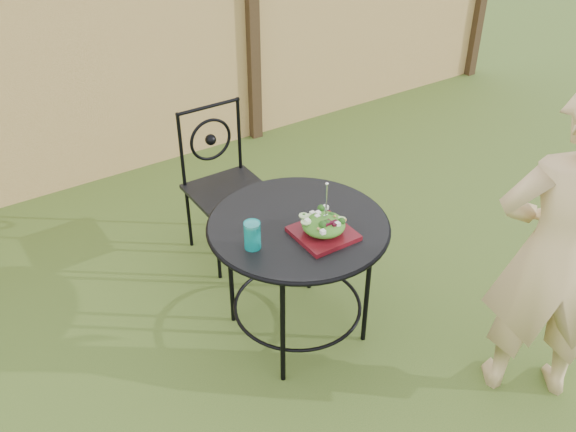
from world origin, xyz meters
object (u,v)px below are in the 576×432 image
at_px(patio_table, 298,246).
at_px(patio_chair, 224,181).
at_px(salad_plate, 323,234).
at_px(diner, 557,254).

distance_m(patio_table, patio_chair, 0.90).
bearing_deg(salad_plate, patio_table, 105.96).
distance_m(patio_chair, salad_plate, 1.07).
bearing_deg(patio_table, salad_plate, -74.04).
height_order(patio_table, patio_chair, patio_chair).
distance_m(patio_table, diner, 1.22).
distance_m(patio_table, salad_plate, 0.22).
height_order(patio_chair, salad_plate, patio_chair).
relative_size(patio_chair, diner, 0.58).
relative_size(diner, salad_plate, 6.04).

